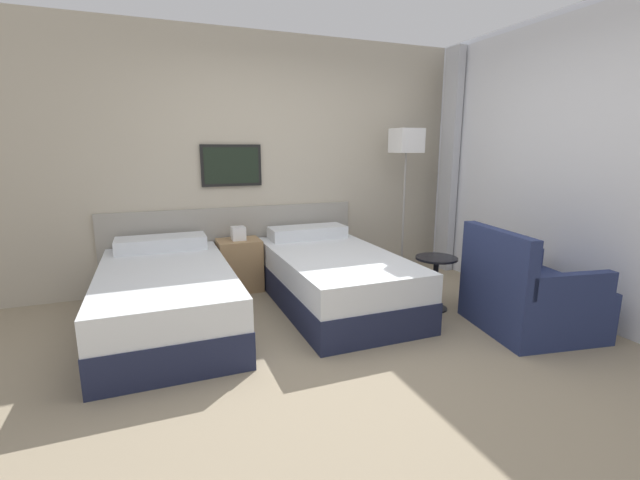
{
  "coord_description": "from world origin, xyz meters",
  "views": [
    {
      "loc": [
        -1.32,
        -2.7,
        1.49
      ],
      "look_at": [
        0.09,
        0.89,
        0.66
      ],
      "focal_mm": 24.0,
      "sensor_mm": 36.0,
      "label": 1
    }
  ],
  "objects_px": {
    "bed_near_door": "(167,297)",
    "bed_near_window": "(333,277)",
    "nightstand": "(240,264)",
    "floor_lamp": "(406,149)",
    "side_table": "(436,273)",
    "armchair": "(528,298)"
  },
  "relations": [
    {
      "from": "bed_near_door",
      "to": "bed_near_window",
      "type": "xyz_separation_m",
      "value": [
        1.53,
        0.0,
        0.0
      ]
    },
    {
      "from": "bed_near_door",
      "to": "nightstand",
      "type": "relative_size",
      "value": 2.85
    },
    {
      "from": "floor_lamp",
      "to": "side_table",
      "type": "distance_m",
      "value": 1.6
    },
    {
      "from": "floor_lamp",
      "to": "armchair",
      "type": "relative_size",
      "value": 1.72
    },
    {
      "from": "bed_near_door",
      "to": "armchair",
      "type": "height_order",
      "value": "armchair"
    },
    {
      "from": "nightstand",
      "to": "armchair",
      "type": "height_order",
      "value": "armchair"
    },
    {
      "from": "bed_near_window",
      "to": "armchair",
      "type": "height_order",
      "value": "armchair"
    },
    {
      "from": "bed_near_door",
      "to": "nightstand",
      "type": "height_order",
      "value": "nightstand"
    },
    {
      "from": "bed_near_window",
      "to": "armchair",
      "type": "xyz_separation_m",
      "value": [
        1.28,
        -1.15,
        0.01
      ]
    },
    {
      "from": "armchair",
      "to": "side_table",
      "type": "bearing_deg",
      "value": 43.32
    },
    {
      "from": "bed_near_window",
      "to": "nightstand",
      "type": "relative_size",
      "value": 2.85
    },
    {
      "from": "bed_near_door",
      "to": "bed_near_window",
      "type": "height_order",
      "value": "same"
    },
    {
      "from": "armchair",
      "to": "bed_near_window",
      "type": "bearing_deg",
      "value": 57.25
    },
    {
      "from": "floor_lamp",
      "to": "nightstand",
      "type": "bearing_deg",
      "value": 175.07
    },
    {
      "from": "nightstand",
      "to": "armchair",
      "type": "relative_size",
      "value": 0.69
    },
    {
      "from": "nightstand",
      "to": "side_table",
      "type": "height_order",
      "value": "nightstand"
    },
    {
      "from": "bed_near_door",
      "to": "bed_near_window",
      "type": "bearing_deg",
      "value": 0.0
    },
    {
      "from": "bed_near_window",
      "to": "nightstand",
      "type": "bearing_deg",
      "value": 135.67
    },
    {
      "from": "side_table",
      "to": "bed_near_window",
      "type": "bearing_deg",
      "value": 149.38
    },
    {
      "from": "nightstand",
      "to": "armchair",
      "type": "bearing_deg",
      "value": -42.95
    },
    {
      "from": "bed_near_window",
      "to": "armchair",
      "type": "distance_m",
      "value": 1.72
    },
    {
      "from": "floor_lamp",
      "to": "bed_near_window",
      "type": "bearing_deg",
      "value": -152.98
    }
  ]
}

